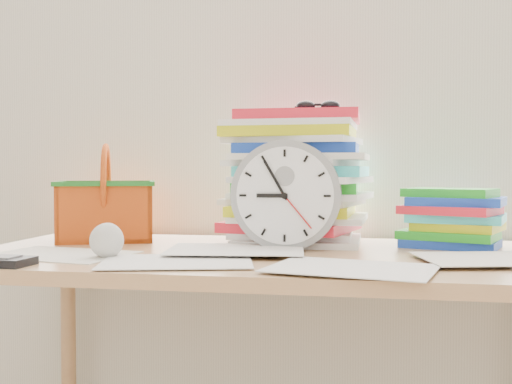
% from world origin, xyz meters
% --- Properties ---
extents(curtain, '(2.40, 0.01, 2.50)m').
position_xyz_m(curtain, '(0.00, 1.98, 1.30)').
color(curtain, silver).
rests_on(curtain, room_shell).
extents(desk, '(1.40, 0.70, 0.75)m').
position_xyz_m(desk, '(0.00, 1.60, 0.68)').
color(desk, tan).
rests_on(desk, ground).
extents(paper_stack, '(0.39, 0.33, 0.35)m').
position_xyz_m(paper_stack, '(0.05, 1.81, 0.92)').
color(paper_stack, white).
rests_on(paper_stack, desk).
extents(clock, '(0.26, 0.05, 0.26)m').
position_xyz_m(clock, '(0.04, 1.65, 0.88)').
color(clock, gray).
rests_on(clock, desk).
extents(sunglasses, '(0.14, 0.12, 0.03)m').
position_xyz_m(sunglasses, '(0.10, 1.81, 1.11)').
color(sunglasses, black).
rests_on(sunglasses, paper_stack).
extents(book_stack, '(0.30, 0.26, 0.15)m').
position_xyz_m(book_stack, '(0.44, 1.78, 0.82)').
color(book_stack, white).
rests_on(book_stack, desk).
extents(basket, '(0.31, 0.27, 0.26)m').
position_xyz_m(basket, '(-0.47, 1.77, 0.88)').
color(basket, '#E75B16').
rests_on(basket, desk).
extents(crumpled_ball, '(0.08, 0.08, 0.08)m').
position_xyz_m(crumpled_ball, '(-0.33, 1.45, 0.79)').
color(crumpled_ball, silver).
rests_on(crumpled_ball, desk).
extents(scattered_papers, '(1.26, 0.42, 0.02)m').
position_xyz_m(scattered_papers, '(0.00, 1.60, 0.76)').
color(scattered_papers, white).
rests_on(scattered_papers, desk).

